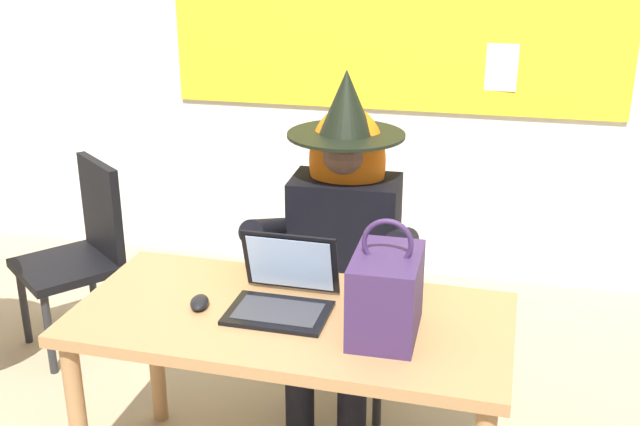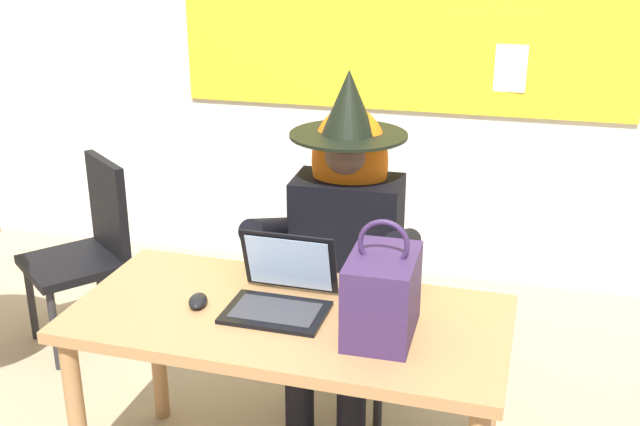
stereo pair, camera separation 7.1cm
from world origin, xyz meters
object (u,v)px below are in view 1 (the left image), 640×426
object	(u,v)px
computer_mouse	(199,302)
chair_spare_by_window	(82,247)
chair_at_desk	(347,281)
laptop	(283,293)
person_costumed	(342,229)
desk_main	(291,338)
handbag	(386,294)

from	to	relation	value
computer_mouse	chair_spare_by_window	world-z (taller)	chair_spare_by_window
chair_at_desk	computer_mouse	distance (m)	0.84
laptop	computer_mouse	xyz separation A→B (m)	(-0.27, -0.06, -0.04)
chair_at_desk	person_costumed	size ratio (longest dim) A/B	0.65
person_costumed	laptop	size ratio (longest dim) A/B	4.18
chair_at_desk	chair_spare_by_window	bearing A→B (deg)	-96.54
desk_main	handbag	bearing A→B (deg)	-9.89
desk_main	person_costumed	world-z (taller)	person_costumed
desk_main	chair_at_desk	distance (m)	0.71
person_costumed	chair_spare_by_window	size ratio (longest dim) A/B	1.58
chair_at_desk	chair_spare_by_window	world-z (taller)	chair_at_desk
handbag	desk_main	bearing A→B (deg)	170.11
computer_mouse	chair_spare_by_window	bearing A→B (deg)	124.03
chair_at_desk	chair_spare_by_window	size ratio (longest dim) A/B	1.02
laptop	handbag	distance (m)	0.37
laptop	computer_mouse	bearing A→B (deg)	-165.67
handbag	chair_spare_by_window	world-z (taller)	handbag
laptop	handbag	world-z (taller)	handbag
chair_at_desk	computer_mouse	size ratio (longest dim) A/B	8.65
handbag	chair_spare_by_window	distance (m)	1.80
chair_at_desk	person_costumed	world-z (taller)	person_costumed
handbag	chair_spare_by_window	size ratio (longest dim) A/B	0.43
desk_main	chair_spare_by_window	bearing A→B (deg)	146.35
chair_at_desk	computer_mouse	world-z (taller)	chair_at_desk
computer_mouse	chair_spare_by_window	xyz separation A→B (m)	(-0.91, 0.83, -0.24)
computer_mouse	chair_at_desk	bearing A→B (deg)	50.44
chair_at_desk	computer_mouse	bearing A→B (deg)	-27.57
person_costumed	laptop	xyz separation A→B (m)	(-0.09, -0.54, -0.02)
desk_main	laptop	bearing A→B (deg)	133.51
laptop	chair_spare_by_window	size ratio (longest dim) A/B	0.38
chair_at_desk	laptop	distance (m)	0.72
person_costumed	computer_mouse	distance (m)	0.70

